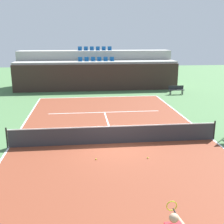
{
  "coord_description": "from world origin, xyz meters",
  "views": [
    {
      "loc": [
        -1.69,
        -14.02,
        5.51
      ],
      "look_at": [
        0.08,
        2.0,
        1.2
      ],
      "focal_mm": 45.51,
      "sensor_mm": 36.0,
      "label": 1
    }
  ],
  "objects": [
    {
      "name": "back_wall",
      "position": [
        0.0,
        15.12,
        1.37
      ],
      "size": [
        17.09,
        0.3,
        2.75
      ],
      "primitive_type": "cube",
      "color": "#33231E",
      "rests_on": "ground_plane"
    },
    {
      "name": "sideline_right",
      "position": [
        5.45,
        0.0,
        0.01
      ],
      "size": [
        0.1,
        24.0,
        0.0
      ],
      "primitive_type": "cube",
      "color": "white",
      "rests_on": "court_surface"
    },
    {
      "name": "sideline_left",
      "position": [
        -5.45,
        0.0,
        0.01
      ],
      "size": [
        0.1,
        24.0,
        0.0
      ],
      "primitive_type": "cube",
      "color": "white",
      "rests_on": "court_surface"
    },
    {
      "name": "stands_tier_upper",
      "position": [
        0.0,
        18.87,
        1.98
      ],
      "size": [
        17.09,
        2.4,
        3.96
      ],
      "primitive_type": "cube",
      "color": "#9E9E99",
      "rests_on": "ground_plane"
    },
    {
      "name": "court_surface",
      "position": [
        0.0,
        0.0,
        0.01
      ],
      "size": [
        11.0,
        24.0,
        0.01
      ],
      "primitive_type": "cube",
      "color": "brown",
      "rests_on": "ground_plane"
    },
    {
      "name": "ground_plane",
      "position": [
        0.0,
        0.0,
        0.0
      ],
      "size": [
        80.0,
        80.0,
        0.0
      ],
      "primitive_type": "plane",
      "color": "#477042"
    },
    {
      "name": "service_line_far",
      "position": [
        0.0,
        6.4,
        0.01
      ],
      "size": [
        8.26,
        0.1,
        0.0
      ],
      "primitive_type": "cube",
      "color": "white",
      "rests_on": "court_surface"
    },
    {
      "name": "tennis_ball_2",
      "position": [
        -1.1,
        -1.97,
        0.04
      ],
      "size": [
        0.07,
        0.07,
        0.07
      ],
      "primitive_type": "sphere",
      "color": "#CCE033",
      "rests_on": "court_surface"
    },
    {
      "name": "baseline_far",
      "position": [
        0.0,
        11.95,
        0.01
      ],
      "size": [
        11.0,
        0.1,
        0.0
      ],
      "primitive_type": "cube",
      "color": "white",
      "rests_on": "court_surface"
    },
    {
      "name": "stands_tier_lower",
      "position": [
        0.0,
        16.47,
        1.48
      ],
      "size": [
        17.09,
        2.4,
        2.95
      ],
      "primitive_type": "cube",
      "color": "#9E9E99",
      "rests_on": "ground_plane"
    },
    {
      "name": "seating_row_lower",
      "position": [
        -0.0,
        16.57,
        3.08
      ],
      "size": [
        3.83,
        0.44,
        0.44
      ],
      "color": "#145193",
      "rests_on": "stands_tier_lower"
    },
    {
      "name": "seating_row_upper",
      "position": [
        -0.0,
        18.97,
        4.08
      ],
      "size": [
        3.83,
        0.44,
        0.44
      ],
      "color": "#145193",
      "rests_on": "stands_tier_upper"
    },
    {
      "name": "player_bench",
      "position": [
        7.57,
        12.47,
        0.51
      ],
      "size": [
        1.5,
        0.4,
        0.85
      ],
      "color": "#232328",
      "rests_on": "ground_plane"
    },
    {
      "name": "tennis_ball_0",
      "position": [
        1.31,
        -2.08,
        0.04
      ],
      "size": [
        0.07,
        0.07,
        0.07
      ],
      "primitive_type": "sphere",
      "color": "#CCE033",
      "rests_on": "court_surface"
    },
    {
      "name": "tennis_net",
      "position": [
        0.0,
        0.0,
        0.51
      ],
      "size": [
        11.08,
        0.08,
        1.07
      ],
      "color": "black",
      "rests_on": "court_surface"
    },
    {
      "name": "centre_service_line",
      "position": [
        0.0,
        3.2,
        0.01
      ],
      "size": [
        0.1,
        6.4,
        0.0
      ],
      "primitive_type": "cube",
      "color": "white",
      "rests_on": "court_surface"
    }
  ]
}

